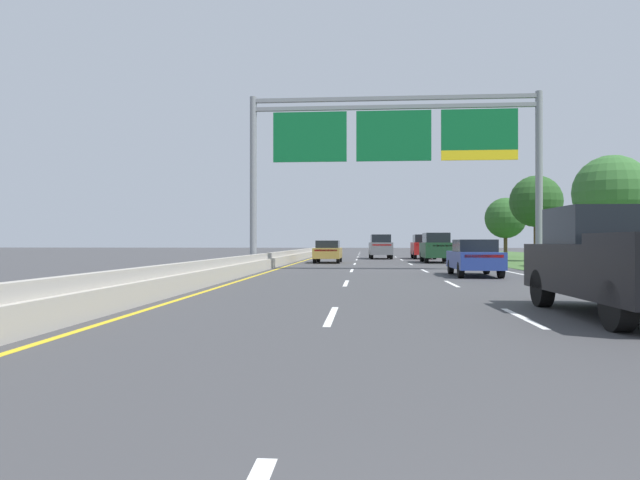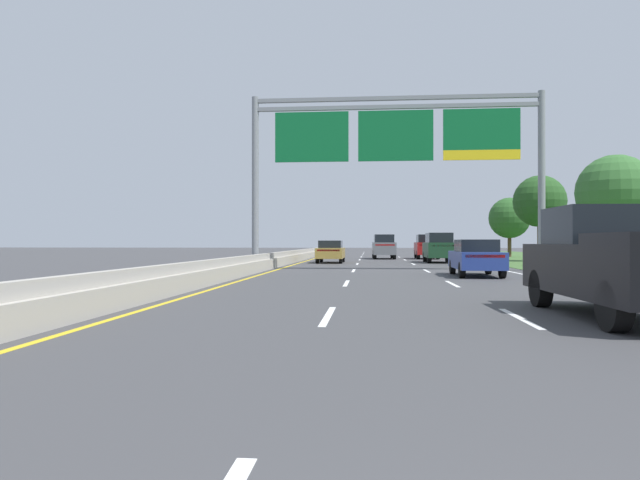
% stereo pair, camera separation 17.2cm
% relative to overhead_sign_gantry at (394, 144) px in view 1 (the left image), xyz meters
% --- Properties ---
extents(ground_plane, '(220.00, 220.00, 0.00)m').
position_rel_overhead_sign_gantry_xyz_m(ground_plane, '(-0.30, 6.10, -6.51)').
color(ground_plane, '#3D3D3F').
extents(lane_striping, '(11.96, 106.00, 0.01)m').
position_rel_overhead_sign_gantry_xyz_m(lane_striping, '(-0.30, 5.64, -6.51)').
color(lane_striping, white).
rests_on(lane_striping, ground).
extents(grass_verge_right, '(14.00, 110.00, 0.02)m').
position_rel_overhead_sign_gantry_xyz_m(grass_verge_right, '(13.65, 6.10, -6.50)').
color(grass_verge_right, '#3D602D').
rests_on(grass_verge_right, ground).
extents(median_barrier_concrete, '(0.60, 110.00, 0.85)m').
position_rel_overhead_sign_gantry_xyz_m(median_barrier_concrete, '(-6.90, 6.10, -6.16)').
color(median_barrier_concrete, '#A8A399').
rests_on(median_barrier_concrete, ground).
extents(overhead_sign_gantry, '(15.06, 0.42, 9.13)m').
position_rel_overhead_sign_gantry_xyz_m(overhead_sign_gantry, '(0.00, 0.00, 0.00)').
color(overhead_sign_gantry, gray).
rests_on(overhead_sign_gantry, ground).
extents(pickup_truck_black, '(2.14, 5.45, 2.20)m').
position_rel_overhead_sign_gantry_xyz_m(pickup_truck_black, '(3.43, -18.14, -5.44)').
color(pickup_truck_black, black).
rests_on(pickup_truck_black, ground).
extents(car_blue_right_lane_sedan, '(1.89, 4.43, 1.57)m').
position_rel_overhead_sign_gantry_xyz_m(car_blue_right_lane_sedan, '(3.23, -4.58, -5.69)').
color(car_blue_right_lane_sedan, navy).
rests_on(car_blue_right_lane_sedan, ground).
extents(car_grey_centre_lane_suv, '(2.02, 4.75, 2.11)m').
position_rel_overhead_sign_gantry_xyz_m(car_grey_centre_lane_suv, '(-0.11, 20.58, -5.41)').
color(car_grey_centre_lane_suv, slate).
rests_on(car_grey_centre_lane_suv, ground).
extents(car_gold_left_lane_sedan, '(1.85, 4.41, 1.57)m').
position_rel_overhead_sign_gantry_xyz_m(car_gold_left_lane_sedan, '(-4.07, 10.66, -5.69)').
color(car_gold_left_lane_sedan, '#A38438').
rests_on(car_gold_left_lane_sedan, ground).
extents(car_darkgreen_right_lane_suv, '(1.92, 4.71, 2.11)m').
position_rel_overhead_sign_gantry_xyz_m(car_darkgreen_right_lane_suv, '(3.58, 11.65, -5.41)').
color(car_darkgreen_right_lane_suv, '#193D23').
rests_on(car_darkgreen_right_lane_suv, ground).
extents(car_red_right_lane_suv, '(1.96, 4.73, 2.11)m').
position_rel_overhead_sign_gantry_xyz_m(car_red_right_lane_suv, '(3.64, 20.99, -5.41)').
color(car_red_right_lane_suv, maroon).
rests_on(car_red_right_lane_suv, ground).
extents(roadside_tree_mid, '(4.24, 4.24, 6.40)m').
position_rel_overhead_sign_gantry_xyz_m(roadside_tree_mid, '(12.48, 3.88, -2.25)').
color(roadside_tree_mid, '#4C3823').
rests_on(roadside_tree_mid, ground).
extents(roadside_tree_far, '(3.88, 3.88, 6.48)m').
position_rel_overhead_sign_gantry_xyz_m(roadside_tree_far, '(11.40, 14.49, -1.99)').
color(roadside_tree_far, '#4C3823').
rests_on(roadside_tree_far, ground).
extents(roadside_tree_distant, '(3.99, 3.99, 5.82)m').
position_rel_overhead_sign_gantry_xyz_m(roadside_tree_distant, '(12.31, 27.67, -2.69)').
color(roadside_tree_distant, '#4C3823').
rests_on(roadside_tree_distant, ground).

